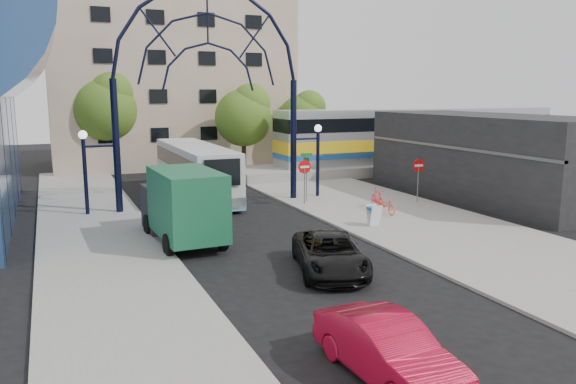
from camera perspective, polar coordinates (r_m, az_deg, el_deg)
name	(u,v)px	position (r m, az deg, el deg)	size (l,w,h in m)	color
ground	(325,283)	(19.12, 3.79, -9.17)	(120.00, 120.00, 0.00)	black
sidewalk_east	(442,231)	(26.56, 15.36, -3.87)	(8.00, 56.00, 0.12)	gray
plaza_west	(105,256)	(22.99, -18.07, -6.17)	(5.00, 50.00, 0.12)	gray
gateway_arch	(208,50)	(31.26, -8.11, 14.12)	(13.64, 0.44, 12.10)	black
stop_sign	(305,171)	(31.25, 1.70, 2.15)	(0.80, 0.07, 2.50)	slate
do_not_enter_sign	(418,170)	(32.69, 13.11, 2.21)	(0.76, 0.07, 2.48)	slate
street_name_sign	(307,167)	(31.94, 1.89, 2.57)	(0.70, 0.70, 2.80)	slate
sandwich_board	(374,213)	(26.62, 8.73, -2.09)	(0.55, 0.61, 0.99)	white
commercial_block_east	(488,157)	(35.80, 19.63, 3.40)	(6.00, 16.00, 5.00)	black
apartment_block	(168,84)	(52.06, -12.08, 10.63)	(20.00, 12.10, 14.00)	tan
train_platform	(420,165)	(47.77, 13.26, 2.72)	(32.00, 5.00, 0.80)	gray
train_car	(421,134)	(47.52, 13.38, 5.71)	(25.10, 3.05, 4.20)	#B7B7BC
tree_north_a	(245,114)	(44.41, -4.37, 7.86)	(4.48, 4.48, 7.00)	#382314
tree_north_b	(106,106)	(46.21, -17.99, 8.31)	(5.12, 5.12, 8.00)	#382314
tree_north_c	(304,116)	(48.52, 1.63, 7.68)	(4.16, 4.16, 6.50)	#382314
city_bus	(196,170)	(34.34, -9.38, 2.18)	(2.80, 11.61, 3.18)	silver
green_truck	(182,205)	(24.19, -10.74, -1.33)	(2.65, 6.39, 3.18)	black
black_suv	(330,253)	(20.04, 4.27, -6.24)	(2.24, 4.86, 1.35)	black
red_sedan	(388,349)	(13.07, 10.09, -15.46)	(1.47, 4.23, 1.39)	#AA0A27
bike_near_a	(386,205)	(29.47, 9.89, -1.29)	(0.59, 1.69, 0.89)	#F95931
bike_near_b	(377,199)	(30.61, 9.06, -0.66)	(0.51, 1.81, 1.09)	#F43130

